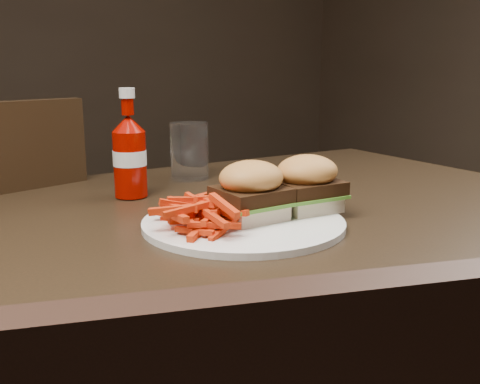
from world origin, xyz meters
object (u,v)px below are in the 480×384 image
plate (243,223)px  tumbler (189,152)px  ketchup_bottle (130,164)px  dining_table (243,218)px

plate → tumbler: tumbler is taller
tumbler → plate: bearing=-103.5°
ketchup_bottle → tumbler: ketchup_bottle is taller
dining_table → plate: size_ratio=4.02×
tumbler → dining_table: bearing=-95.8°
ketchup_bottle → tumbler: (0.16, 0.09, -0.01)m
dining_table → plate: (-0.06, -0.10, 0.03)m
dining_table → tumbler: (0.03, 0.26, 0.08)m
dining_table → plate: bearing=-120.7°
plate → tumbler: size_ratio=2.44×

